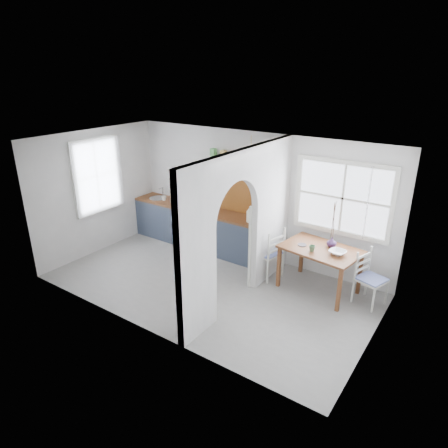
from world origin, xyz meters
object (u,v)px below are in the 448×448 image
Objects in this scene: chair_right at (372,279)px; kettle at (251,215)px; dining_table at (319,269)px; chair_left at (268,252)px; vase at (332,242)px.

chair_right is 3.61× the size of kettle.
dining_table is 1.40× the size of chair_right.
chair_left is at bearing -16.25° from kettle.
dining_table is 0.54m from vase.
kettle reaches higher than vase.
chair_left is 0.82m from kettle.
kettle is 1.69m from vase.
chair_left is at bearing -168.63° from vase.
vase is (1.12, 0.23, 0.40)m from chair_left.
chair_left reaches higher than vase.
vase is at bearing 100.95° from chair_right.
chair_left reaches higher than dining_table.
vase reaches higher than dining_table.
chair_right is 5.27× the size of vase.
vase reaches higher than chair_right.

